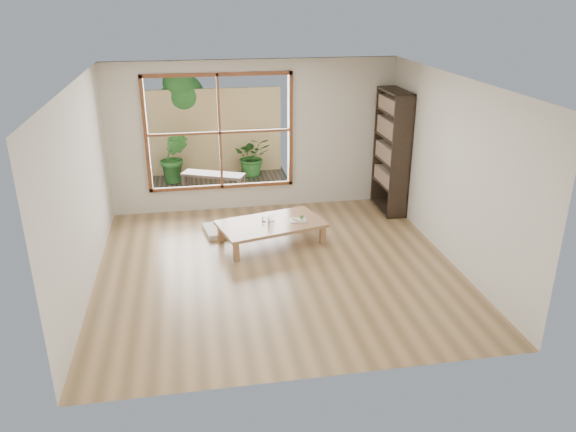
% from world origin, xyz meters
% --- Properties ---
extents(ground, '(5.00, 5.00, 0.00)m').
position_xyz_m(ground, '(0.00, 0.00, 0.00)').
color(ground, '#AA8455').
rests_on(ground, ground).
extents(low_table, '(1.74, 1.25, 0.34)m').
position_xyz_m(low_table, '(0.04, 0.82, 0.30)').
color(low_table, '#A47A4F').
rests_on(low_table, ground).
extents(floor_cushion, '(0.66, 0.66, 0.08)m').
position_xyz_m(floor_cushion, '(-0.68, 1.38, 0.04)').
color(floor_cushion, beige).
rests_on(floor_cushion, ground).
extents(bookshelf, '(0.34, 0.95, 2.12)m').
position_xyz_m(bookshelf, '(2.31, 1.90, 1.06)').
color(bookshelf, '#31251B').
rests_on(bookshelf, ground).
extents(glass_tall, '(0.07, 0.07, 0.14)m').
position_xyz_m(glass_tall, '(0.01, 0.71, 0.41)').
color(glass_tall, silver).
rests_on(glass_tall, low_table).
extents(glass_mid, '(0.07, 0.07, 0.10)m').
position_xyz_m(glass_mid, '(0.06, 0.86, 0.39)').
color(glass_mid, silver).
rests_on(glass_mid, low_table).
extents(glass_short, '(0.07, 0.07, 0.08)m').
position_xyz_m(glass_short, '(0.02, 0.88, 0.39)').
color(glass_short, silver).
rests_on(glass_short, low_table).
extents(glass_small, '(0.06, 0.06, 0.08)m').
position_xyz_m(glass_small, '(-0.07, 0.89, 0.38)').
color(glass_small, silver).
rests_on(glass_small, low_table).
extents(food_tray, '(0.26, 0.19, 0.08)m').
position_xyz_m(food_tray, '(0.47, 0.82, 0.36)').
color(food_tray, white).
rests_on(food_tray, low_table).
extents(deck, '(2.80, 2.00, 0.05)m').
position_xyz_m(deck, '(-0.60, 3.56, 0.00)').
color(deck, '#383128').
rests_on(deck, ground).
extents(garden_bench, '(1.24, 0.80, 0.38)m').
position_xyz_m(garden_bench, '(-0.72, 3.28, 0.34)').
color(garden_bench, '#31251B').
rests_on(garden_bench, deck).
extents(bamboo_fence, '(2.80, 0.06, 1.80)m').
position_xyz_m(bamboo_fence, '(-0.60, 4.56, 0.90)').
color(bamboo_fence, tan).
rests_on(bamboo_fence, ground).
extents(shrub_right, '(0.75, 0.65, 0.83)m').
position_xyz_m(shrub_right, '(0.15, 4.22, 0.44)').
color(shrub_right, '#275C22').
rests_on(shrub_right, deck).
extents(shrub_left, '(0.63, 0.53, 1.04)m').
position_xyz_m(shrub_left, '(-1.45, 4.04, 0.55)').
color(shrub_left, '#275C22').
rests_on(shrub_left, deck).
extents(garden_tree, '(1.04, 0.85, 2.22)m').
position_xyz_m(garden_tree, '(-1.28, 4.86, 1.63)').
color(garden_tree, '#4C3D2D').
rests_on(garden_tree, ground).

